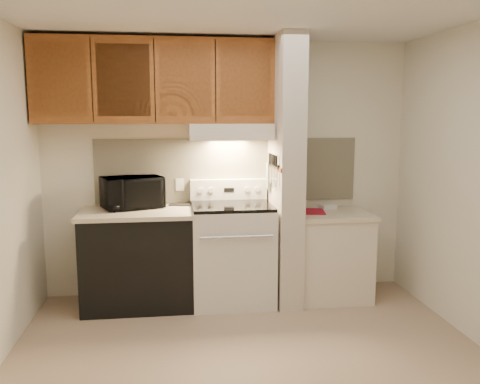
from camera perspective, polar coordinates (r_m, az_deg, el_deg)
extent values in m
plane|color=tan|center=(3.97, 1.12, -17.97)|extent=(3.60, 3.60, 0.00)
plane|color=white|center=(3.62, 1.25, 20.09)|extent=(3.60, 3.60, 0.00)
cube|color=white|center=(5.07, -1.37, 2.64)|extent=(3.60, 2.50, 0.02)
cube|color=beige|center=(5.06, -1.36, 2.46)|extent=(2.60, 0.02, 0.63)
cube|color=silver|center=(4.88, -0.90, -7.05)|extent=(0.76, 0.65, 0.92)
cube|color=black|center=(4.57, -0.44, -7.64)|extent=(0.50, 0.01, 0.30)
cylinder|color=silver|center=(4.47, -0.39, -5.07)|extent=(0.65, 0.02, 0.02)
cube|color=black|center=(4.77, -0.91, -1.55)|extent=(0.74, 0.64, 0.03)
cube|color=silver|center=(5.03, -1.29, 0.31)|extent=(0.76, 0.08, 0.20)
cube|color=black|center=(4.99, -1.24, 0.24)|extent=(0.10, 0.01, 0.04)
cylinder|color=silver|center=(4.97, -4.45, 0.17)|extent=(0.05, 0.02, 0.05)
cylinder|color=silver|center=(4.97, -3.30, 0.19)|extent=(0.05, 0.02, 0.05)
cylinder|color=silver|center=(5.01, 0.81, 0.27)|extent=(0.05, 0.02, 0.05)
cylinder|color=silver|center=(5.03, 1.94, 0.29)|extent=(0.05, 0.02, 0.05)
cube|color=black|center=(4.88, -11.33, -7.53)|extent=(1.00, 0.63, 0.87)
cube|color=beige|center=(4.77, -11.49, -2.28)|extent=(1.04, 0.67, 0.04)
cube|color=black|center=(4.95, -6.72, -1.44)|extent=(0.23, 0.11, 0.01)
cylinder|color=#206465|center=(4.99, -13.38, -0.99)|extent=(0.13, 0.13, 0.11)
cube|color=silver|center=(5.03, -6.78, 0.82)|extent=(0.08, 0.01, 0.12)
imported|color=black|center=(4.89, -12.02, -0.04)|extent=(0.63, 0.53, 0.30)
cube|color=beige|center=(4.81, 5.14, 2.28)|extent=(0.22, 0.70, 2.50)
cube|color=#985324|center=(4.78, 3.79, 2.86)|extent=(0.01, 0.70, 0.04)
cube|color=black|center=(4.73, 3.84, 3.04)|extent=(0.02, 0.42, 0.04)
cube|color=silver|center=(4.57, 4.10, 1.58)|extent=(0.01, 0.03, 0.16)
cylinder|color=black|center=(4.56, 4.09, 3.46)|extent=(0.02, 0.02, 0.10)
cube|color=silver|center=(4.66, 3.86, 1.60)|extent=(0.01, 0.04, 0.18)
cylinder|color=black|center=(4.65, 3.88, 3.56)|extent=(0.02, 0.02, 0.10)
cube|color=silver|center=(4.73, 3.69, 1.59)|extent=(0.01, 0.04, 0.20)
cylinder|color=black|center=(4.70, 3.73, 3.63)|extent=(0.02, 0.02, 0.10)
cube|color=silver|center=(4.82, 3.49, 1.95)|extent=(0.01, 0.04, 0.16)
cylinder|color=black|center=(4.80, 3.50, 3.73)|extent=(0.02, 0.02, 0.10)
cube|color=silver|center=(4.88, 3.33, 1.93)|extent=(0.01, 0.04, 0.18)
cylinder|color=black|center=(4.88, 3.33, 3.81)|extent=(0.02, 0.02, 0.10)
cube|color=gray|center=(4.95, 3.21, 1.83)|extent=(0.03, 0.11, 0.25)
cube|color=silver|center=(5.09, 10.11, -7.17)|extent=(0.70, 0.60, 0.81)
cube|color=beige|center=(4.99, 10.24, -2.47)|extent=(0.74, 0.64, 0.04)
cube|color=#A41328|center=(4.97, 8.15, -2.18)|extent=(0.27, 0.34, 0.01)
cube|color=white|center=(5.16, 9.82, -1.63)|extent=(0.18, 0.15, 0.04)
cube|color=silver|center=(4.82, -1.11, 6.80)|extent=(0.78, 0.44, 0.15)
cube|color=silver|center=(4.62, -0.81, 6.16)|extent=(0.78, 0.04, 0.06)
cube|color=#985324|center=(4.85, -9.50, 12.14)|extent=(2.18, 0.33, 0.77)
cube|color=#985324|center=(4.79, -19.61, 11.81)|extent=(0.46, 0.01, 0.63)
cube|color=black|center=(4.74, -16.32, 12.00)|extent=(0.01, 0.01, 0.73)
cube|color=#985324|center=(4.71, -12.96, 12.15)|extent=(0.46, 0.01, 0.63)
cube|color=black|center=(4.69, -9.57, 12.26)|extent=(0.01, 0.01, 0.73)
cube|color=#985324|center=(4.69, -6.16, 12.33)|extent=(0.46, 0.01, 0.63)
cube|color=black|center=(4.70, -2.76, 12.36)|extent=(0.01, 0.01, 0.73)
cube|color=#985324|center=(4.73, 0.61, 12.34)|extent=(0.46, 0.01, 0.63)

